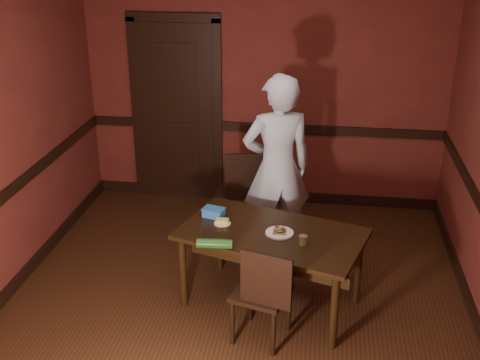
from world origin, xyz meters
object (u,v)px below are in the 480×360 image
(chair_far, at_px, (241,208))
(dining_table, at_px, (271,268))
(sandwich_plate, at_px, (280,232))
(sauce_jar, at_px, (303,240))
(food_tub, at_px, (214,212))
(chair_near, at_px, (262,291))
(person, at_px, (277,168))
(cheese_saucer, at_px, (222,222))

(chair_far, bearing_deg, dining_table, -77.35)
(sandwich_plate, bearing_deg, chair_far, 117.14)
(chair_far, height_order, sauce_jar, chair_far)
(chair_far, relative_size, food_tub, 4.64)
(dining_table, distance_m, chair_far, 0.94)
(sandwich_plate, relative_size, sauce_jar, 2.89)
(sauce_jar, xyz_separation_m, food_tub, (-0.79, 0.39, -0.00))
(chair_near, xyz_separation_m, food_tub, (-0.49, 0.68, 0.31))
(person, relative_size, sauce_jar, 22.83)
(person, distance_m, food_tub, 0.84)
(chair_far, relative_size, sauce_jar, 12.26)
(chair_far, xyz_separation_m, chair_near, (0.35, -1.31, -0.06))
(sauce_jar, bearing_deg, chair_far, 122.12)
(cheese_saucer, bearing_deg, chair_near, -54.20)
(food_tub, bearing_deg, person, 70.09)
(dining_table, distance_m, chair_near, 0.47)
(person, relative_size, sandwich_plate, 7.90)
(person, bearing_deg, sauce_jar, 87.12)
(food_tub, bearing_deg, chair_far, 93.14)
(person, height_order, sauce_jar, person)
(food_tub, bearing_deg, sandwich_plate, -5.44)
(chair_near, distance_m, food_tub, 0.90)
(sandwich_plate, xyz_separation_m, sauce_jar, (0.20, -0.16, 0.02))
(chair_far, relative_size, chair_near, 1.14)
(dining_table, height_order, chair_near, chair_near)
(chair_near, bearing_deg, sandwich_plate, -86.01)
(person, bearing_deg, sandwich_plate, 77.77)
(person, bearing_deg, cheese_saucer, 45.16)
(person, bearing_deg, chair_near, 71.55)
(dining_table, height_order, sauce_jar, sauce_jar)
(sandwich_plate, height_order, food_tub, food_tub)
(person, xyz_separation_m, food_tub, (-0.49, -0.67, -0.17))
(cheese_saucer, bearing_deg, person, 63.94)
(chair_far, distance_m, cheese_saucer, 0.79)
(chair_far, xyz_separation_m, food_tub, (-0.15, -0.63, 0.25))
(sauce_jar, distance_m, cheese_saucer, 0.74)
(dining_table, distance_m, sandwich_plate, 0.37)
(cheese_saucer, height_order, food_tub, food_tub)
(sauce_jar, bearing_deg, sandwich_plate, 141.73)
(food_tub, bearing_deg, cheese_saucer, -37.03)
(dining_table, xyz_separation_m, cheese_saucer, (-0.43, 0.08, 0.37))
(dining_table, bearing_deg, cheese_saucer, -173.92)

